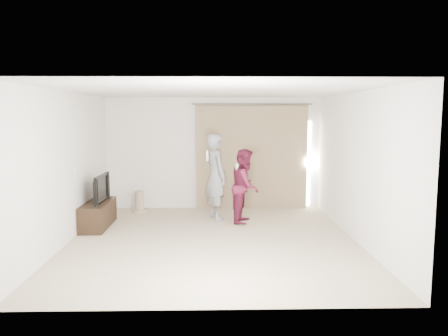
{
  "coord_description": "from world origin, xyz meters",
  "views": [
    {
      "loc": [
        0.03,
        -7.47,
        2.2
      ],
      "look_at": [
        0.22,
        1.2,
        1.14
      ],
      "focal_mm": 35.0,
      "sensor_mm": 36.0,
      "label": 1
    }
  ],
  "objects_px": {
    "tv_console": "(98,214)",
    "person_man": "(216,177)",
    "person_woman": "(245,186)",
    "tv": "(97,188)"
  },
  "relations": [
    {
      "from": "tv_console",
      "to": "tv",
      "type": "height_order",
      "value": "tv"
    },
    {
      "from": "person_woman",
      "to": "tv_console",
      "type": "bearing_deg",
      "value": -173.82
    },
    {
      "from": "tv_console",
      "to": "person_woman",
      "type": "distance_m",
      "value": 2.99
    },
    {
      "from": "tv",
      "to": "person_woman",
      "type": "relative_size",
      "value": 0.63
    },
    {
      "from": "tv_console",
      "to": "person_woman",
      "type": "relative_size",
      "value": 0.85
    },
    {
      "from": "tv",
      "to": "person_man",
      "type": "height_order",
      "value": "person_man"
    },
    {
      "from": "tv",
      "to": "person_woman",
      "type": "distance_m",
      "value": 2.94
    },
    {
      "from": "tv",
      "to": "person_man",
      "type": "bearing_deg",
      "value": -74.47
    },
    {
      "from": "tv_console",
      "to": "person_man",
      "type": "relative_size",
      "value": 0.71
    },
    {
      "from": "tv",
      "to": "person_woman",
      "type": "height_order",
      "value": "person_woman"
    }
  ]
}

